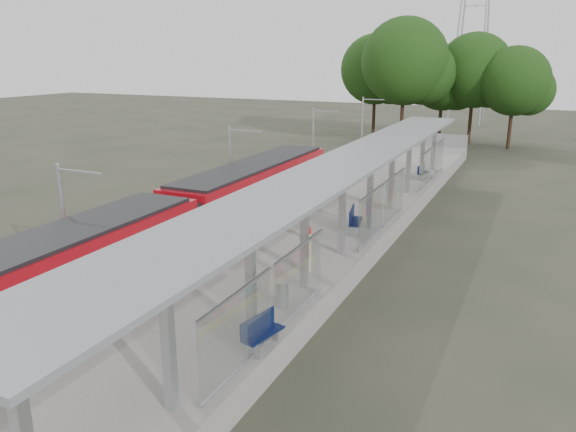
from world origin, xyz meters
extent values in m
cube|color=#59544C|center=(-4.50, 20.00, 0.12)|extent=(3.00, 70.00, 0.24)
cube|color=gray|center=(0.00, 20.00, 0.50)|extent=(6.00, 50.00, 1.00)
cube|color=yellow|center=(-2.55, 20.00, 1.01)|extent=(0.60, 50.00, 0.02)
cube|color=#9EA0A5|center=(0.00, 44.95, 1.60)|extent=(6.00, 0.10, 1.20)
cube|color=black|center=(-4.50, 4.25, 0.65)|extent=(2.50, 13.50, 0.70)
cube|color=#A40B15|center=(-4.50, 4.25, 2.25)|extent=(2.65, 13.50, 2.50)
cube|color=black|center=(-4.50, 4.25, 2.30)|extent=(2.72, 12.96, 1.20)
cube|color=black|center=(-4.50, 4.25, 3.55)|extent=(2.40, 12.82, 0.15)
cube|color=#0B5371|center=(-3.14, 4.25, 2.10)|extent=(0.04, 1.30, 2.00)
cube|color=black|center=(-4.50, 18.35, 0.65)|extent=(2.50, 13.50, 0.70)
cube|color=#A40B15|center=(-4.50, 18.35, 2.25)|extent=(2.65, 13.50, 2.50)
cube|color=black|center=(-4.50, 18.35, 2.30)|extent=(2.72, 12.96, 1.20)
cube|color=black|center=(-4.50, 18.35, 3.55)|extent=(2.40, 12.83, 0.15)
cube|color=#0B5371|center=(-3.14, 18.35, 2.10)|extent=(0.04, 1.30, 2.00)
cylinder|color=black|center=(-4.50, 13.63, 0.35)|extent=(2.20, 0.70, 0.70)
cube|color=black|center=(-4.50, 11.30, 2.00)|extent=(2.30, 0.80, 2.40)
cube|color=#9EA0A5|center=(2.00, 2.00, 2.75)|extent=(0.25, 0.25, 3.50)
cube|color=#9EA0A5|center=(2.00, 6.00, 2.75)|extent=(0.25, 0.25, 3.50)
cube|color=#9EA0A5|center=(2.00, 10.00, 2.75)|extent=(0.25, 0.25, 3.50)
cube|color=#9EA0A5|center=(2.00, 14.00, 2.75)|extent=(0.25, 0.25, 3.50)
cube|color=#9EA0A5|center=(2.00, 18.00, 2.75)|extent=(0.25, 0.25, 3.50)
cube|color=#9EA0A5|center=(2.00, 22.00, 2.75)|extent=(0.25, 0.25, 3.50)
cube|color=#9EA0A5|center=(2.00, 26.00, 2.75)|extent=(0.25, 0.25, 3.50)
cube|color=#9EA0A5|center=(2.00, 30.00, 2.75)|extent=(0.25, 0.25, 3.50)
cube|color=#9EA0A5|center=(2.00, 34.00, 2.75)|extent=(0.25, 0.25, 3.50)
cube|color=gray|center=(1.60, 16.00, 4.58)|extent=(3.20, 38.00, 0.16)
cylinder|color=#9EA0A5|center=(0.05, 16.00, 4.50)|extent=(0.24, 38.00, 0.24)
cube|color=silver|center=(2.70, 4.00, 2.20)|extent=(0.05, 3.70, 2.20)
cube|color=silver|center=(2.70, 8.00, 2.20)|extent=(0.05, 3.70, 2.20)
cube|color=silver|center=(2.70, 16.00, 2.20)|extent=(0.05, 3.70, 2.20)
cube|color=silver|center=(2.70, 20.00, 2.20)|extent=(0.05, 3.70, 2.20)
cube|color=silver|center=(2.70, 28.00, 2.20)|extent=(0.05, 3.70, 2.20)
cube|color=silver|center=(2.70, 32.00, 2.20)|extent=(0.05, 3.70, 2.20)
cylinder|color=#382316|center=(-8.60, 54.61, 2.52)|extent=(0.36, 0.36, 5.05)
sphere|color=#214915|center=(-8.60, 54.61, 7.57)|extent=(7.67, 7.67, 7.67)
cylinder|color=#382316|center=(-4.22, 49.71, 2.83)|extent=(0.36, 0.36, 5.66)
sphere|color=#214915|center=(-4.22, 49.71, 8.49)|extent=(8.60, 8.60, 8.60)
cylinder|color=#382316|center=(-1.26, 54.73, 2.26)|extent=(0.36, 0.36, 4.51)
sphere|color=#214915|center=(-1.26, 54.73, 6.77)|extent=(6.86, 6.86, 6.86)
cylinder|color=#382316|center=(1.88, 54.58, 2.52)|extent=(0.36, 0.36, 5.04)
sphere|color=#214915|center=(1.88, 54.58, 7.56)|extent=(7.66, 7.66, 7.66)
cylinder|color=#382316|center=(5.95, 52.87, 2.22)|extent=(0.36, 0.36, 4.43)
sphere|color=#214915|center=(5.95, 52.87, 6.65)|extent=(6.74, 6.74, 6.74)
cylinder|color=#9EA0A5|center=(-6.30, 7.00, 2.70)|extent=(0.16, 0.16, 5.40)
cube|color=#9EA0A5|center=(-5.30, 7.00, 5.20)|extent=(2.00, 0.08, 0.08)
cylinder|color=#9EA0A5|center=(-6.30, 19.00, 2.70)|extent=(0.16, 0.16, 5.40)
cube|color=#9EA0A5|center=(-5.30, 19.00, 5.20)|extent=(2.00, 0.08, 0.08)
cylinder|color=#9EA0A5|center=(-6.30, 31.00, 2.70)|extent=(0.16, 0.16, 5.40)
cube|color=#9EA0A5|center=(-5.30, 31.00, 5.20)|extent=(2.00, 0.08, 0.08)
cylinder|color=#9EA0A5|center=(-6.30, 43.00, 2.70)|extent=(0.16, 0.16, 5.40)
cube|color=#9EA0A5|center=(-5.30, 43.00, 5.20)|extent=(2.00, 0.08, 0.08)
cube|color=#0E1A49|center=(2.70, 5.44, 1.44)|extent=(0.74, 1.53, 0.06)
cube|color=#0E1A49|center=(2.50, 5.44, 1.74)|extent=(0.36, 1.46, 0.54)
cube|color=#9EA0A5|center=(2.70, 4.85, 1.22)|extent=(0.40, 0.14, 0.43)
cube|color=#9EA0A5|center=(2.70, 6.03, 1.22)|extent=(0.40, 0.14, 0.43)
cube|color=#0E1A49|center=(1.63, 17.11, 1.51)|extent=(0.85, 1.76, 0.07)
cube|color=#0E1A49|center=(1.41, 17.11, 1.84)|extent=(0.42, 1.66, 0.62)
cube|color=#9EA0A5|center=(1.63, 16.43, 1.25)|extent=(0.45, 0.16, 0.50)
cube|color=#9EA0A5|center=(1.63, 17.78, 1.25)|extent=(0.45, 0.16, 0.50)
cube|color=#0E1A49|center=(2.08, 30.37, 1.41)|extent=(0.56, 1.42, 0.06)
cube|color=#0E1A49|center=(1.89, 30.37, 1.69)|extent=(0.21, 1.38, 0.51)
cube|color=#9EA0A5|center=(2.08, 29.82, 1.20)|extent=(0.37, 0.10, 0.41)
cube|color=#9EA0A5|center=(2.08, 30.92, 1.20)|extent=(0.37, 0.10, 0.41)
cylinder|color=beige|center=(1.47, 11.44, 1.76)|extent=(0.41, 0.41, 1.52)
cube|color=red|center=(1.47, 11.44, 2.68)|extent=(0.36, 0.13, 0.25)
cylinder|color=beige|center=(0.71, 22.35, 1.67)|extent=(0.36, 0.36, 1.34)
cube|color=red|center=(0.71, 22.35, 2.47)|extent=(0.31, 0.16, 0.22)
cylinder|color=#9EA0A5|center=(1.99, 8.18, 1.45)|extent=(0.52, 0.52, 0.90)
camera|label=1|loc=(9.39, -7.40, 9.14)|focal=35.00mm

